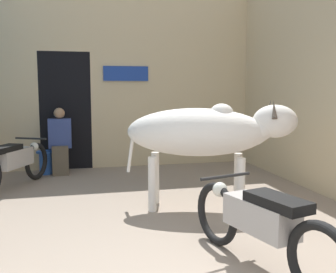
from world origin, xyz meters
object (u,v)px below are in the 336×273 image
object	(u,v)px
cow	(206,132)
motorcycle_near	(261,223)
motorcycle_far	(13,162)
shopkeeper_seated	(60,140)
plastic_stool	(46,162)

from	to	relation	value
cow	motorcycle_near	bearing A→B (deg)	-93.71
motorcycle_far	shopkeeper_seated	world-z (taller)	shopkeeper_seated
cow	plastic_stool	xyz separation A→B (m)	(-2.24, 2.69, -0.79)
cow	shopkeeper_seated	world-z (taller)	cow
motorcycle_near	motorcycle_far	bearing A→B (deg)	125.81
motorcycle_near	cow	bearing A→B (deg)	86.29
cow	plastic_stool	size ratio (longest dim) A/B	5.18
cow	motorcycle_far	world-z (taller)	cow
motorcycle_far	plastic_stool	size ratio (longest dim) A/B	4.05
shopkeeper_seated	motorcycle_near	bearing A→B (deg)	-67.52
motorcycle_near	plastic_stool	size ratio (longest dim) A/B	4.36
shopkeeper_seated	plastic_stool	bearing A→B (deg)	168.03
motorcycle_near	plastic_stool	world-z (taller)	motorcycle_near
cow	plastic_stool	distance (m)	3.59
motorcycle_near	shopkeeper_seated	size ratio (longest dim) A/B	1.54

